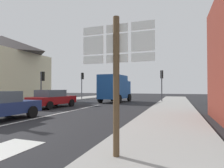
{
  "coord_description": "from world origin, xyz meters",
  "views": [
    {
      "loc": [
        7.14,
        -4.51,
        1.62
      ],
      "look_at": [
        1.58,
        11.24,
        1.98
      ],
      "focal_mm": 29.94,
      "sensor_mm": 36.0,
      "label": 1
    }
  ],
  "objects_px": {
    "sedan_far": "(52,98)",
    "delivery_truck": "(115,88)",
    "traffic_light_far_left": "(82,80)",
    "traffic_light_far_right": "(162,79)",
    "route_sign_post": "(117,71)",
    "traffic_light_near_left": "(42,80)"
  },
  "relations": [
    {
      "from": "sedan_far",
      "to": "delivery_truck",
      "type": "height_order",
      "value": "delivery_truck"
    },
    {
      "from": "delivery_truck",
      "to": "traffic_light_far_left",
      "type": "xyz_separation_m",
      "value": [
        -5.77,
        2.88,
        1.13
      ]
    },
    {
      "from": "sedan_far",
      "to": "traffic_light_far_left",
      "type": "height_order",
      "value": "traffic_light_far_left"
    },
    {
      "from": "traffic_light_far_left",
      "to": "traffic_light_far_right",
      "type": "distance_m",
      "value": 10.96
    },
    {
      "from": "sedan_far",
      "to": "traffic_light_far_left",
      "type": "xyz_separation_m",
      "value": [
        -2.75,
        10.16,
        2.02
      ]
    },
    {
      "from": "route_sign_post",
      "to": "traffic_light_far_left",
      "type": "relative_size",
      "value": 0.85
    },
    {
      "from": "sedan_far",
      "to": "traffic_light_near_left",
      "type": "xyz_separation_m",
      "value": [
        -2.75,
        2.03,
        1.63
      ]
    },
    {
      "from": "traffic_light_far_left",
      "to": "traffic_light_far_right",
      "type": "bearing_deg",
      "value": -7.4
    },
    {
      "from": "sedan_far",
      "to": "route_sign_post",
      "type": "bearing_deg",
      "value": -46.59
    },
    {
      "from": "sedan_far",
      "to": "traffic_light_far_right",
      "type": "relative_size",
      "value": 1.2
    },
    {
      "from": "traffic_light_far_left",
      "to": "traffic_light_far_right",
      "type": "xyz_separation_m",
      "value": [
        10.87,
        -1.41,
        -0.11
      ]
    },
    {
      "from": "traffic_light_far_left",
      "to": "route_sign_post",
      "type": "bearing_deg",
      "value": -59.52
    },
    {
      "from": "route_sign_post",
      "to": "traffic_light_far_right",
      "type": "relative_size",
      "value": 0.89
    },
    {
      "from": "traffic_light_near_left",
      "to": "traffic_light_far_left",
      "type": "bearing_deg",
      "value": 90.0
    },
    {
      "from": "traffic_light_far_right",
      "to": "delivery_truck",
      "type": "bearing_deg",
      "value": -163.91
    },
    {
      "from": "route_sign_post",
      "to": "traffic_light_near_left",
      "type": "xyz_separation_m",
      "value": [
        -11.3,
        11.07,
        0.39
      ]
    },
    {
      "from": "traffic_light_far_left",
      "to": "traffic_light_far_right",
      "type": "height_order",
      "value": "traffic_light_far_left"
    },
    {
      "from": "route_sign_post",
      "to": "traffic_light_far_left",
      "type": "height_order",
      "value": "traffic_light_far_left"
    },
    {
      "from": "delivery_truck",
      "to": "traffic_light_near_left",
      "type": "distance_m",
      "value": 7.84
    },
    {
      "from": "delivery_truck",
      "to": "traffic_light_near_left",
      "type": "xyz_separation_m",
      "value": [
        -5.77,
        -5.25,
        0.74
      ]
    },
    {
      "from": "sedan_far",
      "to": "delivery_truck",
      "type": "bearing_deg",
      "value": 67.49
    },
    {
      "from": "delivery_truck",
      "to": "traffic_light_far_right",
      "type": "relative_size",
      "value": 1.42
    }
  ]
}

